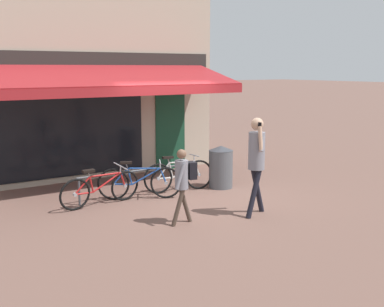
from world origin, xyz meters
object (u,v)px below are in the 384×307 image
bicycle_blue (140,182)px  pedestrian_adult (257,154)px  bicycle_silver (179,175)px  pedestrian_child (183,177)px  bicycle_red (101,189)px  litter_bin (221,167)px

bicycle_blue → pedestrian_adult: pedestrian_adult is taller
bicycle_silver → pedestrian_adult: (0.27, -2.28, 0.79)m
pedestrian_adult → bicycle_silver: bearing=-85.9°
pedestrian_adult → pedestrian_child: 1.47m
bicycle_blue → bicycle_red: bearing=-151.4°
pedestrian_adult → pedestrian_child: bearing=-14.9°
bicycle_silver → litter_bin: size_ratio=1.69×
bicycle_silver → litter_bin: (0.99, -0.24, 0.13)m
pedestrian_adult → litter_bin: 2.26m
bicycle_silver → pedestrian_adult: size_ratio=0.89×
bicycle_red → pedestrian_adult: (2.18, -2.16, 0.80)m
pedestrian_child → bicycle_blue: bearing=-82.5°
bicycle_blue → pedestrian_adult: bearing=-32.0°
bicycle_blue → litter_bin: (2.02, -0.15, 0.13)m
bicycle_silver → litter_bin: litter_bin is taller
bicycle_blue → bicycle_silver: (1.03, 0.10, -0.00)m
pedestrian_adult → litter_bin: pedestrian_adult is taller
bicycle_red → bicycle_silver: bicycle_silver is taller
litter_bin → pedestrian_child: bearing=-140.9°
pedestrian_adult → pedestrian_child: size_ratio=1.37×
pedestrian_child → litter_bin: size_ratio=1.38×
bicycle_red → pedestrian_adult: size_ratio=0.96×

